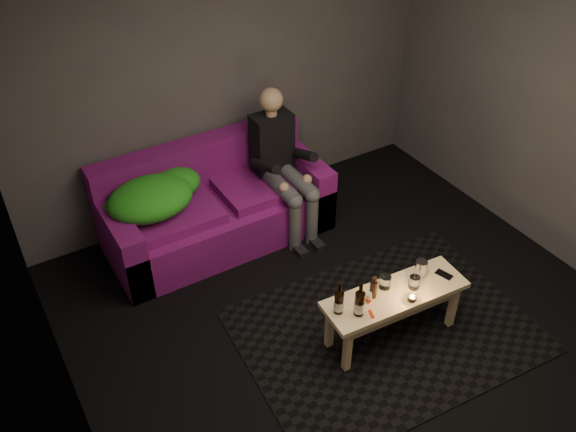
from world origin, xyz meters
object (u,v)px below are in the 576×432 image
person (281,162)px  beer_bottle_b (360,303)px  coffee_table (394,301)px  sofa (215,207)px  steel_cup (421,268)px  beer_bottle_a (339,302)px

person → beer_bottle_b: bearing=-102.2°
coffee_table → beer_bottle_b: (-0.35, -0.03, 0.18)m
coffee_table → beer_bottle_b: 0.40m
sofa → coffee_table: bearing=-71.6°
steel_cup → beer_bottle_a: bearing=-179.9°
sofa → person: size_ratio=1.50×
beer_bottle_a → steel_cup: (0.74, 0.00, -0.04)m
beer_bottle_a → beer_bottle_b: bearing=-39.1°
beer_bottle_a → beer_bottle_b: (0.11, -0.09, 0.01)m
person → beer_bottle_a: bearing=-106.6°
beer_bottle_b → person: bearing=77.8°
sofa → beer_bottle_b: (0.24, -1.80, 0.25)m
beer_bottle_a → beer_bottle_b: 0.14m
coffee_table → beer_bottle_a: bearing=172.6°
coffee_table → beer_bottle_a: 0.49m
beer_bottle_a → steel_cup: bearing=0.1°
sofa → coffee_table: sofa is taller
beer_bottle_b → steel_cup: 0.64m
sofa → beer_bottle_a: 1.73m
coffee_table → steel_cup: 0.32m
person → steel_cup: (0.27, -1.55, -0.17)m
coffee_table → beer_bottle_a: beer_bottle_a is taller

